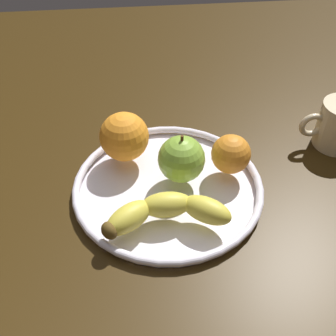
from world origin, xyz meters
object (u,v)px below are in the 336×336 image
banana (165,212)px  apple (181,159)px  fruit_bowl (168,186)px  orange_front_right (124,137)px  orange_center (231,154)px

banana → apple: bearing=-112.5°
fruit_bowl → orange_front_right: (6.21, -7.00, 4.82)cm
fruit_bowl → orange_center: orange_center is taller
banana → orange_front_right: orange_front_right is taller
orange_front_right → apple: bearing=144.9°
fruit_bowl → apple: size_ratio=3.68×
banana → apple: (-3.32, -8.50, 1.80)cm
orange_center → orange_front_right: size_ratio=0.78×
fruit_bowl → orange_front_right: orange_front_right is taller
orange_front_right → orange_center: bearing=162.9°
orange_front_right → fruit_bowl: bearing=131.6°
banana → orange_front_right: (5.04, -14.36, 2.14)cm
banana → orange_front_right: 15.37cm
banana → orange_center: size_ratio=3.06×
apple → orange_front_right: bearing=-35.1°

